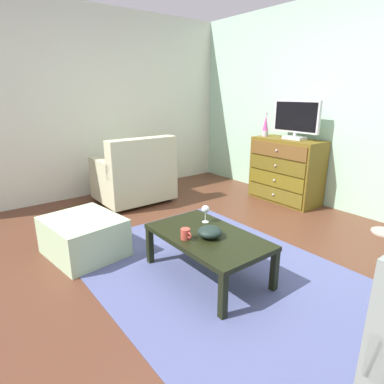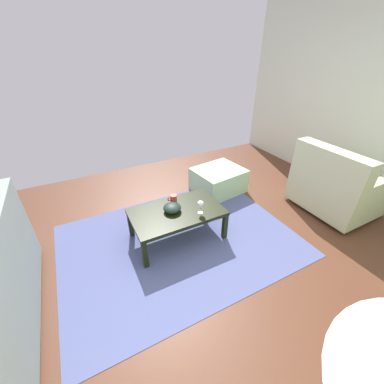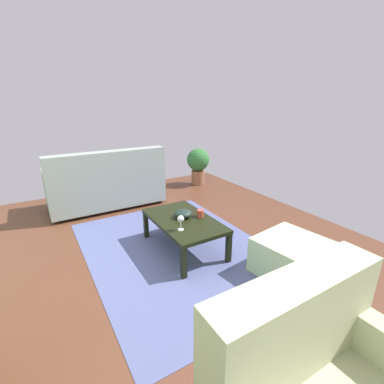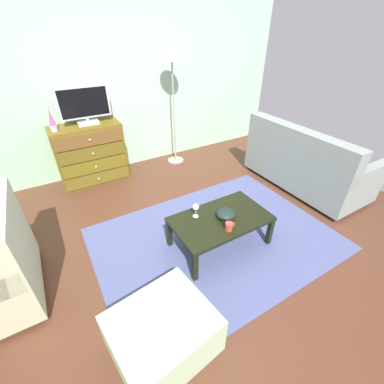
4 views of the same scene
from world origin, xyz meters
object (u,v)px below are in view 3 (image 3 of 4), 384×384
object	(u,v)px
coffee_table	(184,222)
potted_plant	(198,163)
mug	(200,213)
bowl_decorative	(183,214)
wine_glass	(181,219)
ottoman	(296,259)
couch_large	(106,185)

from	to	relation	value
coffee_table	potted_plant	world-z (taller)	potted_plant
mug	bowl_decorative	xyz separation A→B (m)	(0.09, 0.17, 0.00)
wine_glass	bowl_decorative	world-z (taller)	wine_glass
ottoman	mug	bearing A→B (deg)	27.05
bowl_decorative	potted_plant	bearing A→B (deg)	-36.02
coffee_table	ottoman	size ratio (longest dim) A/B	1.45
mug	potted_plant	xyz separation A→B (m)	(2.09, -1.28, 0.02)
wine_glass	ottoman	bearing A→B (deg)	-133.27
potted_plant	coffee_table	bearing A→B (deg)	144.26
ottoman	potted_plant	world-z (taller)	potted_plant
bowl_decorative	couch_large	size ratio (longest dim) A/B	0.12
bowl_decorative	potted_plant	world-z (taller)	potted_plant
mug	ottoman	size ratio (longest dim) A/B	0.16
bowl_decorative	couch_large	world-z (taller)	couch_large
mug	wine_glass	bearing A→B (deg)	116.39
wine_glass	ottoman	xyz separation A→B (m)	(-0.78, -0.83, -0.31)
wine_glass	couch_large	distance (m)	2.02
coffee_table	couch_large	world-z (taller)	couch_large
ottoman	coffee_table	bearing A→B (deg)	34.23
mug	bowl_decorative	distance (m)	0.19
wine_glass	couch_large	size ratio (longest dim) A/B	0.09
coffee_table	couch_large	distance (m)	1.83
wine_glass	mug	distance (m)	0.39
mug	couch_large	world-z (taller)	couch_large
wine_glass	bowl_decorative	bearing A→B (deg)	-33.40
potted_plant	ottoman	bearing A→B (deg)	165.33
mug	couch_large	bearing A→B (deg)	17.82
mug	potted_plant	distance (m)	2.46
ottoman	potted_plant	distance (m)	3.16
bowl_decorative	mug	bearing A→B (deg)	-117.31
coffee_table	mug	world-z (taller)	mug
wine_glass	couch_large	bearing A→B (deg)	6.94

